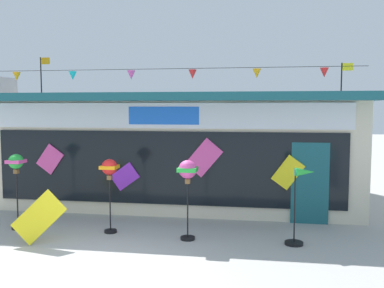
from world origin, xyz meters
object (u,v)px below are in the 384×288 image
(wind_spinner_center_left, at_px, (188,175))
(kite_shop_building, at_px, (183,146))
(display_kite_on_ground, at_px, (39,217))
(wind_spinner_far_left, at_px, (16,169))
(wind_spinner_center_right, at_px, (300,201))
(wind_spinner_left, at_px, (110,173))

(wind_spinner_center_left, bearing_deg, kite_shop_building, 101.58)
(kite_shop_building, relative_size, display_kite_on_ground, 9.88)
(wind_spinner_far_left, bearing_deg, wind_spinner_center_right, -1.33)
(wind_spinner_far_left, height_order, display_kite_on_ground, wind_spinner_far_left)
(wind_spinner_left, distance_m, display_kite_on_ground, 1.76)
(wind_spinner_center_right, bearing_deg, wind_spinner_center_left, -179.64)
(kite_shop_building, bearing_deg, display_kite_on_ground, -111.96)
(wind_spinner_left, height_order, display_kite_on_ground, wind_spinner_left)
(kite_shop_building, bearing_deg, wind_spinner_center_right, -53.37)
(kite_shop_building, relative_size, wind_spinner_far_left, 5.93)
(wind_spinner_left, distance_m, wind_spinner_center_left, 1.84)
(wind_spinner_center_left, height_order, wind_spinner_center_right, wind_spinner_center_left)
(wind_spinner_center_left, bearing_deg, wind_spinner_left, 172.95)
(wind_spinner_center_left, bearing_deg, wind_spinner_center_right, 0.36)
(kite_shop_building, distance_m, wind_spinner_far_left, 5.28)
(display_kite_on_ground, bearing_deg, wind_spinner_center_right, 8.80)
(wind_spinner_center_right, distance_m, display_kite_on_ground, 5.42)
(wind_spinner_far_left, height_order, wind_spinner_left, wind_spinner_far_left)
(wind_spinner_center_left, distance_m, wind_spinner_center_right, 2.40)
(wind_spinner_far_left, xyz_separation_m, display_kite_on_ground, (1.08, -0.98, -0.86))
(wind_spinner_center_left, bearing_deg, display_kite_on_ground, -164.82)
(wind_spinner_left, xyz_separation_m, wind_spinner_center_left, (1.83, -0.23, 0.03))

